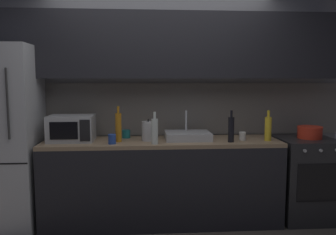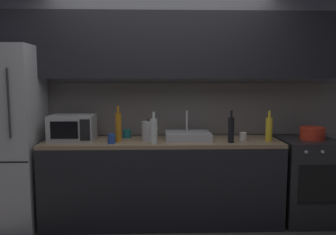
{
  "view_description": "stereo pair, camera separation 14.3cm",
  "coord_description": "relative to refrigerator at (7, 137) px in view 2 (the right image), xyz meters",
  "views": [
    {
      "loc": [
        -0.19,
        -2.68,
        1.55
      ],
      "look_at": [
        0.06,
        0.9,
        1.14
      ],
      "focal_mm": 36.6,
      "sensor_mm": 36.0,
      "label": 1
    },
    {
      "loc": [
        -0.05,
        -2.68,
        1.55
      ],
      "look_at": [
        0.06,
        0.9,
        1.14
      ],
      "focal_mm": 36.6,
      "sensor_mm": 36.0,
      "label": 2
    }
  ],
  "objects": [
    {
      "name": "wine_bottle_clear",
      "position": [
        1.54,
        -0.22,
        0.09
      ],
      "size": [
        0.07,
        0.07,
        0.32
      ],
      "color": "silver",
      "rests_on": "counter_run"
    },
    {
      "name": "cooking_pot",
      "position": [
        3.24,
        0.0,
        0.02
      ],
      "size": [
        0.26,
        0.26,
        0.13
      ],
      "color": "red",
      "rests_on": "oven_range"
    },
    {
      "name": "mug_blue",
      "position": [
        1.12,
        -0.18,
        0.01
      ],
      "size": [
        0.08,
        0.08,
        0.1
      ],
      "primitive_type": "cylinder",
      "color": "#234299",
      "rests_on": "counter_run"
    },
    {
      "name": "wine_bottle_yellow",
      "position": [
        2.74,
        -0.1,
        0.09
      ],
      "size": [
        0.07,
        0.07,
        0.32
      ],
      "color": "gold",
      "rests_on": "counter_run"
    },
    {
      "name": "wine_bottle_dark",
      "position": [
        2.33,
        -0.16,
        0.09
      ],
      "size": [
        0.06,
        0.06,
        0.33
      ],
      "color": "black",
      "rests_on": "counter_run"
    },
    {
      "name": "refrigerator",
      "position": [
        0.0,
        0.0,
        0.0
      ],
      "size": [
        0.68,
        0.69,
        1.88
      ],
      "color": "#B7BABF",
      "rests_on": "ground"
    },
    {
      "name": "oven_range",
      "position": [
        3.21,
        -0.0,
        -0.49
      ],
      "size": [
        0.6,
        0.62,
        0.9
      ],
      "color": "#232326",
      "rests_on": "ground"
    },
    {
      "name": "back_wall",
      "position": [
        1.62,
        0.3,
        0.61
      ],
      "size": [
        4.23,
        0.44,
        2.5
      ],
      "color": "slate",
      "rests_on": "ground"
    },
    {
      "name": "wine_bottle_amber",
      "position": [
        1.17,
        -0.07,
        0.11
      ],
      "size": [
        0.06,
        0.06,
        0.37
      ],
      "color": "#B27019",
      "rests_on": "counter_run"
    },
    {
      "name": "mug_white",
      "position": [
        2.47,
        -0.06,
        0.0
      ],
      "size": [
        0.07,
        0.07,
        0.09
      ],
      "primitive_type": "cylinder",
      "color": "silver",
      "rests_on": "counter_run"
    },
    {
      "name": "mug_teal",
      "position": [
        1.24,
        0.17,
        0.0
      ],
      "size": [
        0.09,
        0.09,
        0.09
      ],
      "primitive_type": "cylinder",
      "color": "#19666B",
      "rests_on": "counter_run"
    },
    {
      "name": "kettle",
      "position": [
        1.48,
        -0.02,
        0.06
      ],
      "size": [
        0.17,
        0.14,
        0.23
      ],
      "color": "#B7BABF",
      "rests_on": "counter_run"
    },
    {
      "name": "microwave",
      "position": [
        0.68,
        0.02,
        0.09
      ],
      "size": [
        0.46,
        0.35,
        0.27
      ],
      "color": "#A8AAAF",
      "rests_on": "counter_run"
    },
    {
      "name": "counter_run",
      "position": [
        1.62,
        0.0,
        -0.49
      ],
      "size": [
        2.49,
        0.6,
        0.9
      ],
      "color": "black",
      "rests_on": "ground"
    },
    {
      "name": "sink_basin",
      "position": [
        1.9,
        0.03,
        -0.0
      ],
      "size": [
        0.48,
        0.38,
        0.3
      ],
      "color": "#ADAFB5",
      "rests_on": "counter_run"
    }
  ]
}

